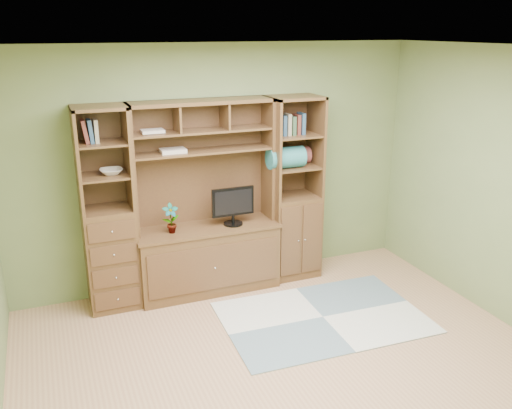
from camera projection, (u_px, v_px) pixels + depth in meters
name	position (u px, v px, depth m)	size (l,w,h in m)	color
room	(300.00, 227.00, 4.10)	(4.60, 4.10, 2.64)	tan
center_hutch	(206.00, 200.00, 5.64)	(1.54, 0.53, 2.05)	#51341C
left_tower	(107.00, 211.00, 5.32)	(0.50, 0.45, 2.05)	#51341C
right_tower	(293.00, 189.00, 6.04)	(0.55, 0.45, 2.05)	#51341C
rug	(323.00, 317.00, 5.36)	(1.96, 1.30, 0.01)	#9BA1A1
monitor	(233.00, 199.00, 5.71)	(0.46, 0.21, 0.57)	black
orchid	(171.00, 219.00, 5.51)	(0.16, 0.11, 0.31)	brown
magazines	(173.00, 151.00, 5.44)	(0.25, 0.18, 0.04)	#BFAFA3
bowl	(111.00, 171.00, 5.22)	(0.22, 0.22, 0.05)	beige
blanket_teal	(286.00, 158.00, 5.83)	(0.40, 0.23, 0.23)	#2A6D6E
blanket_red	(295.00, 156.00, 6.01)	(0.33, 0.19, 0.19)	brown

